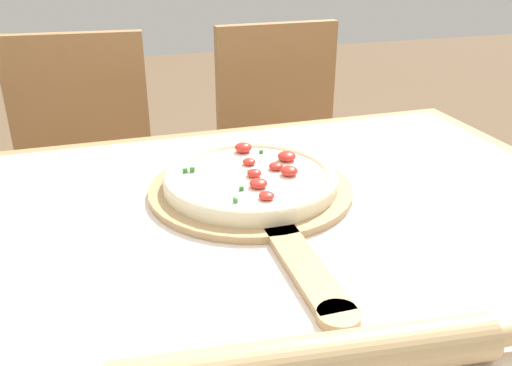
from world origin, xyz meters
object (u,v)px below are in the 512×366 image
object	(u,v)px
pizza	(251,178)
chair_right	(286,153)
chair_left	(85,176)
pizza_peel	(255,195)
rolling_pin	(309,360)

from	to	relation	value
pizza	chair_right	world-z (taller)	chair_right
chair_right	pizza	bearing A→B (deg)	-115.87
pizza	chair_right	distance (m)	0.81
chair_left	chair_right	world-z (taller)	same
pizza_peel	chair_left	bearing A→B (deg)	110.98
pizza_peel	rolling_pin	distance (m)	0.39
rolling_pin	chair_left	bearing A→B (deg)	100.93
pizza	rolling_pin	distance (m)	0.41
pizza	chair_left	distance (m)	0.80
pizza	chair_right	xyz separation A→B (m)	(0.32, 0.70, -0.26)
pizza_peel	rolling_pin	size ratio (longest dim) A/B	1.15
chair_left	chair_right	bearing A→B (deg)	4.98
chair_right	rolling_pin	bearing A→B (deg)	-110.46
chair_left	chair_right	size ratio (longest dim) A/B	1.00
chair_left	rolling_pin	bearing A→B (deg)	-74.11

